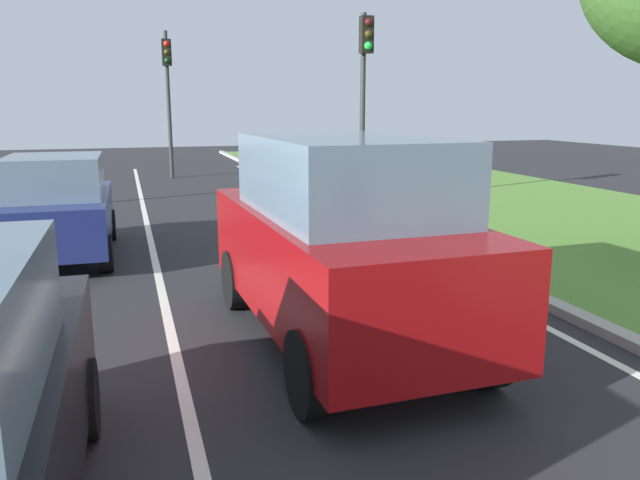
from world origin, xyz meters
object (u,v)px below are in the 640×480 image
(car_suv_ahead, at_px, (342,240))
(car_hatchback_far, at_px, (59,208))
(traffic_light_far_median, at_px, (168,81))
(traffic_light_near_right, at_px, (365,74))

(car_suv_ahead, xyz_separation_m, car_hatchback_far, (-3.32, 5.14, -0.28))
(car_suv_ahead, relative_size, traffic_light_far_median, 0.88)
(car_suv_ahead, height_order, traffic_light_near_right, traffic_light_near_right)
(car_suv_ahead, relative_size, traffic_light_near_right, 0.93)
(traffic_light_near_right, height_order, traffic_light_far_median, traffic_light_far_median)
(traffic_light_near_right, relative_size, traffic_light_far_median, 0.95)
(car_suv_ahead, bearing_deg, traffic_light_near_right, 65.63)
(car_suv_ahead, distance_m, traffic_light_near_right, 10.14)
(car_suv_ahead, xyz_separation_m, traffic_light_far_median, (-0.56, 17.00, 2.28))
(traffic_light_near_right, distance_m, traffic_light_far_median, 9.00)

